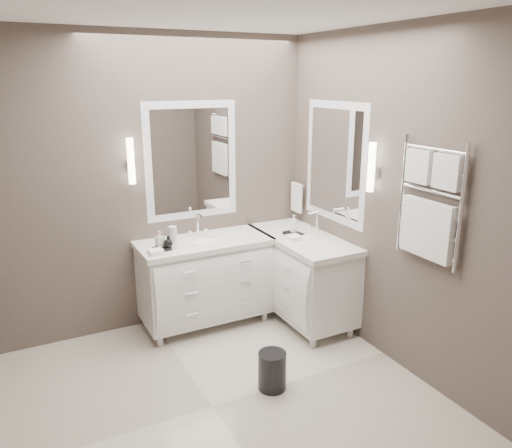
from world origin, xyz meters
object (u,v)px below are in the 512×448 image
vanity_back (205,276)px  vanity_right (302,272)px  waste_bin (272,371)px  towel_ladder (429,209)px

vanity_back → vanity_right: 0.93m
vanity_right → waste_bin: vanity_right is taller
vanity_back → waste_bin: vanity_back is taller
vanity_right → towel_ladder: 1.60m
vanity_back → vanity_right: size_ratio=1.00×
vanity_back → towel_ladder: size_ratio=1.38×
vanity_right → waste_bin: bearing=-132.6°
towel_ladder → waste_bin: size_ratio=2.98×
vanity_right → waste_bin: 1.27m
towel_ladder → waste_bin: towel_ladder is taller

